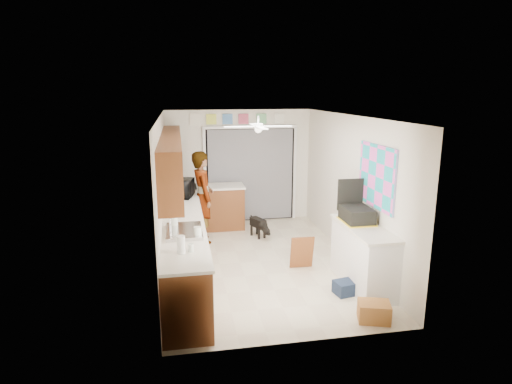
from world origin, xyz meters
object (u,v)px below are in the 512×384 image
dog (258,226)px  navy_crate (346,288)px  suitcase (357,215)px  microwave (182,188)px  soap_bottle (174,217)px  paper_towel_roll (181,245)px  cardboard_box (374,312)px  man (203,197)px

dog → navy_crate: bearing=-96.2°
suitcase → navy_crate: bearing=-124.1°
microwave → suitcase: microwave is taller
soap_bottle → paper_towel_roll: 1.06m
suitcase → microwave: bearing=141.6°
microwave → cardboard_box: bearing=-132.9°
navy_crate → dog: 2.83m
microwave → paper_towel_roll: microwave is taller
microwave → man: man is taller
soap_bottle → paper_towel_roll: soap_bottle is taller
microwave → suitcase: size_ratio=1.09×
cardboard_box → man: bearing=120.0°
navy_crate → dog: dog is taller
dog → cardboard_box: bearing=-98.6°
suitcase → cardboard_box: suitcase is taller
suitcase → dog: bearing=116.8°
navy_crate → suitcase: bearing=55.6°
paper_towel_roll → man: bearing=81.7°
cardboard_box → man: 4.02m
navy_crate → cardboard_box: bearing=-84.6°
microwave → soap_bottle: size_ratio=1.87×
soap_bottle → man: size_ratio=0.17×
suitcase → navy_crate: (-0.32, -0.47, -0.96)m
dog → soap_bottle: bearing=-151.5°
paper_towel_roll → dog: (1.54, 3.08, -0.84)m
suitcase → man: 3.12m
cardboard_box → man: (-1.97, 3.42, 0.77)m
soap_bottle → dog: (1.63, 2.03, -0.88)m
soap_bottle → navy_crate: (2.43, -0.68, -1.00)m
soap_bottle → man: (0.53, 1.97, -0.20)m
soap_bottle → suitcase: (2.75, -0.21, -0.04)m
paper_towel_roll → navy_crate: (2.34, 0.37, -0.96)m
microwave → soap_bottle: microwave is taller
cardboard_box → dog: 3.59m
microwave → dog: size_ratio=1.06×
soap_bottle → navy_crate: bearing=-15.6°
man → dog: man is taller
cardboard_box → man: man is taller
paper_towel_roll → navy_crate: bearing=9.0°
suitcase → cardboard_box: (-0.25, -1.24, -0.93)m
suitcase → dog: suitcase is taller
soap_bottle → suitcase: 2.76m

